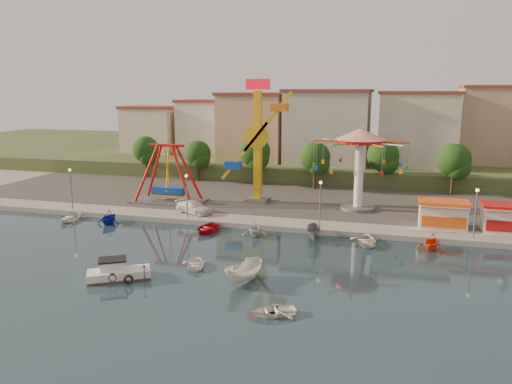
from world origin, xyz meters
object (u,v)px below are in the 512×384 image
(kamikaze_tower, at_px, (260,145))
(cabin_motorboat, at_px, (118,273))
(rowboat_a, at_px, (196,264))
(skiff, at_px, (244,273))
(pirate_ship_ride, at_px, (168,175))
(wave_swinger, at_px, (360,151))
(van, at_px, (194,207))

(kamikaze_tower, relative_size, cabin_motorboat, 3.02)
(cabin_motorboat, relative_size, rowboat_a, 1.68)
(skiff, bearing_deg, cabin_motorboat, -150.93)
(pirate_ship_ride, relative_size, kamikaze_tower, 0.61)
(kamikaze_tower, bearing_deg, wave_swinger, -2.85)
(kamikaze_tower, relative_size, van, 3.23)
(kamikaze_tower, distance_m, van, 12.49)
(cabin_motorboat, bearing_deg, pirate_ship_ride, 75.35)
(kamikaze_tower, xyz_separation_m, cabin_motorboat, (-4.66, -28.84, -8.01))
(wave_swinger, relative_size, skiff, 2.50)
(cabin_motorboat, distance_m, rowboat_a, 6.86)
(kamikaze_tower, height_order, rowboat_a, kamikaze_tower)
(rowboat_a, height_order, van, van)
(pirate_ship_ride, height_order, cabin_motorboat, pirate_ship_ride)
(kamikaze_tower, relative_size, rowboat_a, 5.08)
(pirate_ship_ride, height_order, skiff, pirate_ship_ride)
(van, bearing_deg, rowboat_a, -132.73)
(cabin_motorboat, bearing_deg, van, 63.76)
(pirate_ship_ride, relative_size, cabin_motorboat, 1.83)
(wave_swinger, relative_size, cabin_motorboat, 2.12)
(rowboat_a, distance_m, van, 17.94)
(pirate_ship_ride, xyz_separation_m, wave_swinger, (25.29, 2.58, 3.80))
(wave_swinger, bearing_deg, skiff, -105.53)
(kamikaze_tower, relative_size, skiff, 3.56)
(rowboat_a, bearing_deg, pirate_ship_ride, 95.42)
(wave_swinger, xyz_separation_m, skiff, (-7.28, -26.19, -7.30))
(kamikaze_tower, relative_size, wave_swinger, 1.42)
(van, bearing_deg, cabin_motorboat, -151.21)
(wave_swinger, distance_m, rowboat_a, 28.11)
(kamikaze_tower, xyz_separation_m, wave_swinger, (13.24, -0.66, -0.30))
(rowboat_a, bearing_deg, cabin_motorboat, -166.82)
(skiff, distance_m, van, 22.43)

